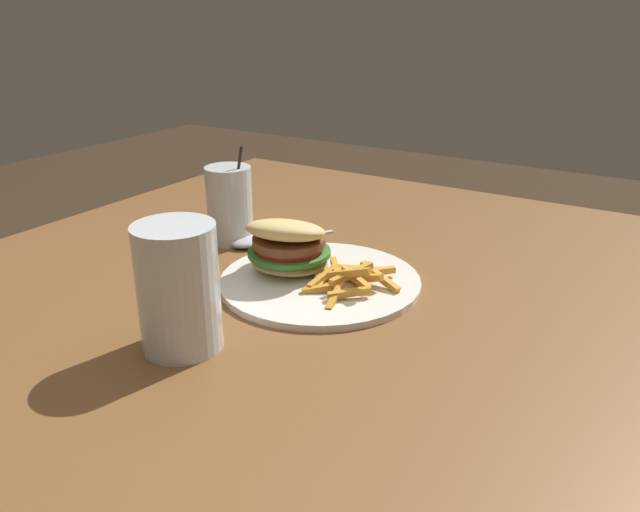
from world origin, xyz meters
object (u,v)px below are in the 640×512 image
Objects in this scene: spoon at (251,241)px; meal_plate_near at (305,262)px; juice_glass at (230,206)px; beer_glass at (179,292)px.

meal_plate_near is at bearing 96.58° from spoon.
juice_glass reaches higher than spoon.
meal_plate_near is at bearing 159.51° from juice_glass.
meal_plate_near is 0.24m from beer_glass.
beer_glass reaches higher than spoon.
meal_plate_near is 0.22m from juice_glass.
spoon is (0.16, -0.07, -0.02)m from meal_plate_near.
beer_glass is 0.91× the size of juice_glass.
beer_glass reaches higher than meal_plate_near.
juice_glass reaches higher than beer_glass.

